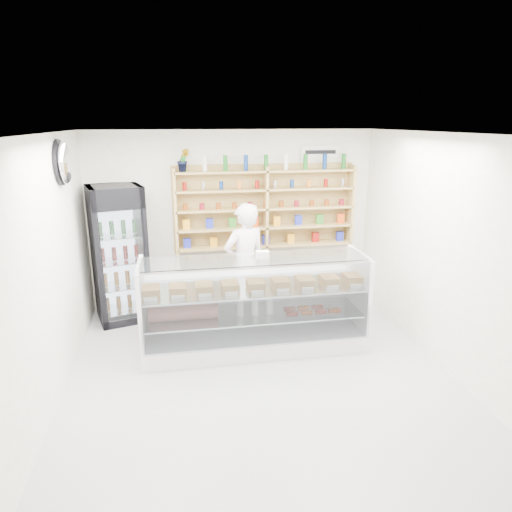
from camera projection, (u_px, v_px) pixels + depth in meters
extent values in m
plane|color=#B8B9BE|center=(262.00, 381.00, 5.34)|extent=(5.00, 5.00, 0.00)
plane|color=white|center=(263.00, 134.00, 4.54)|extent=(5.00, 5.00, 0.00)
plane|color=white|center=(233.00, 220.00, 7.30)|extent=(4.50, 0.00, 4.50)
plane|color=white|center=(346.00, 402.00, 2.58)|extent=(4.50, 0.00, 4.50)
plane|color=white|center=(42.00, 280.00, 4.56)|extent=(0.00, 5.00, 5.00)
plane|color=white|center=(452.00, 257.00, 5.32)|extent=(0.00, 5.00, 5.00)
cube|color=white|center=(254.00, 339.00, 6.10)|extent=(2.90, 0.82, 0.24)
cube|color=white|center=(250.00, 299.00, 6.33)|extent=(2.90, 0.05, 0.61)
cube|color=silver|center=(254.00, 314.00, 5.99)|extent=(2.78, 0.72, 0.02)
cube|color=silver|center=(254.00, 288.00, 5.89)|extent=(2.84, 0.76, 0.02)
cube|color=silver|center=(260.00, 307.00, 5.54)|extent=(2.84, 0.12, 1.01)
cube|color=silver|center=(255.00, 259.00, 5.73)|extent=(2.84, 0.58, 0.01)
imported|color=silver|center=(245.00, 264.00, 6.67)|extent=(0.77, 0.63, 1.81)
cube|color=black|center=(119.00, 254.00, 6.77)|extent=(0.90, 0.89, 2.04)
cube|color=#2F053A|center=(104.00, 200.00, 6.20)|extent=(0.70, 0.22, 0.29)
cube|color=silver|center=(110.00, 267.00, 6.46)|extent=(0.60, 0.18, 1.61)
cube|color=tan|center=(176.00, 212.00, 6.94)|extent=(0.04, 0.28, 1.33)
cube|color=tan|center=(266.00, 209.00, 7.18)|extent=(0.04, 0.28, 1.33)
cube|color=tan|center=(350.00, 206.00, 7.41)|extent=(0.04, 0.28, 1.33)
cube|color=tan|center=(266.00, 245.00, 7.35)|extent=(2.80, 0.28, 0.03)
cube|color=tan|center=(266.00, 227.00, 7.26)|extent=(2.80, 0.28, 0.03)
cube|color=tan|center=(266.00, 208.00, 7.18)|extent=(2.80, 0.28, 0.03)
cube|color=tan|center=(266.00, 189.00, 7.09)|extent=(2.80, 0.28, 0.03)
cube|color=tan|center=(266.00, 171.00, 7.01)|extent=(2.80, 0.28, 0.03)
imported|color=#1E6626|center=(183.00, 160.00, 6.75)|extent=(0.21, 0.19, 0.34)
ellipsoid|color=silver|center=(65.00, 163.00, 5.41)|extent=(0.15, 0.50, 0.50)
cube|color=white|center=(320.00, 152.00, 7.21)|extent=(0.62, 0.03, 0.20)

